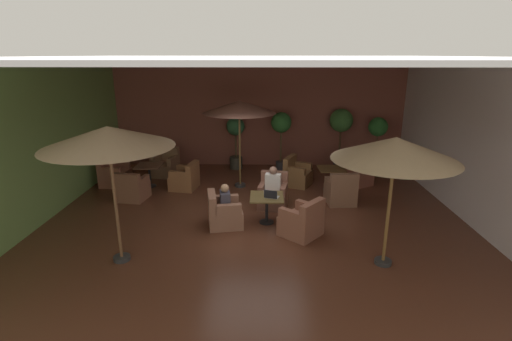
{
  "coord_description": "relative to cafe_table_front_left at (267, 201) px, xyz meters",
  "views": [
    {
      "loc": [
        0.21,
        -8.35,
        3.82
      ],
      "look_at": [
        0.0,
        0.5,
        1.12
      ],
      "focal_mm": 26.73,
      "sensor_mm": 36.0,
      "label": 1
    }
  ],
  "objects": [
    {
      "name": "wall_back_brick",
      "position": [
        -0.26,
        4.99,
        1.32
      ],
      "size": [
        10.15,
        0.08,
        3.72
      ],
      "primitive_type": "cube",
      "color": "brown",
      "rests_on": "ground_plane"
    },
    {
      "name": "patio_umbrella_near_wall",
      "position": [
        -2.81,
        -1.79,
        1.88
      ],
      "size": [
        2.32,
        2.32,
        2.63
      ],
      "color": "#2D2D2D",
      "rests_on": "ground_plane"
    },
    {
      "name": "open_laptop",
      "position": [
        0.1,
        -0.1,
        0.17
      ],
      "size": [
        0.36,
        0.31,
        0.2
      ],
      "color": "#9EA0A5",
      "rests_on": "cafe_table_front_left"
    },
    {
      "name": "armchair_front_left_south",
      "position": [
        0.17,
        1.0,
        -0.22
      ],
      "size": [
        0.81,
        0.83,
        0.89
      ],
      "color": "brown",
      "rests_on": "ground_plane"
    },
    {
      "name": "patio_umbrella_center_beige",
      "position": [
        2.21,
        -1.81,
        1.7
      ],
      "size": [
        2.21,
        2.21,
        2.46
      ],
      "color": "#2D2D2D",
      "rests_on": "ground_plane"
    },
    {
      "name": "patron_blue_shirt",
      "position": [
        -0.96,
        -0.18,
        0.13
      ],
      "size": [
        0.28,
        0.41,
        0.61
      ],
      "color": "#3A3743",
      "rests_on": "ground_plane"
    },
    {
      "name": "armchair_mid_center_north",
      "position": [
        0.93,
        2.76,
        -0.22
      ],
      "size": [
        0.97,
        1.02,
        0.87
      ],
      "color": "brown",
      "rests_on": "ground_plane"
    },
    {
      "name": "ground_plane",
      "position": [
        -0.26,
        0.06,
        -0.55
      ],
      "size": [
        10.15,
        9.94,
        0.02
      ],
      "primitive_type": "cube",
      "color": "#593020"
    },
    {
      "name": "potted_tree_left_corner",
      "position": [
        2.52,
        4.52,
        0.98
      ],
      "size": [
        0.78,
        0.78,
        2.08
      ],
      "color": "#332D2E",
      "rests_on": "ground_plane"
    },
    {
      "name": "cafe_table_front_right",
      "position": [
        -3.51,
        2.51,
        -0.0
      ],
      "size": [
        0.76,
        0.76,
        0.66
      ],
      "color": "black",
      "rests_on": "ground_plane"
    },
    {
      "name": "armchair_mid_center_south",
      "position": [
        2.78,
        2.88,
        -0.21
      ],
      "size": [
        1.03,
        1.05,
        0.89
      ],
      "color": "#93503E",
      "rests_on": "ground_plane"
    },
    {
      "name": "armchair_front_right_west",
      "position": [
        -4.63,
        2.61,
        -0.22
      ],
      "size": [
        0.8,
        0.85,
        0.86
      ],
      "color": "brown",
      "rests_on": "ground_plane"
    },
    {
      "name": "potted_tree_right_corner",
      "position": [
        3.67,
        4.19,
        0.81
      ],
      "size": [
        0.63,
        0.63,
        1.85
      ],
      "color": "#A2664F",
      "rests_on": "ground_plane"
    },
    {
      "name": "potted_tree_mid_left",
      "position": [
        0.48,
        4.18,
        0.97
      ],
      "size": [
        0.67,
        0.67,
        2.01
      ],
      "color": "#383337",
      "rests_on": "ground_plane"
    },
    {
      "name": "cafe_table_mid_center",
      "position": [
        1.89,
        2.33,
        -0.04
      ],
      "size": [
        0.78,
        0.78,
        0.66
      ],
      "color": "black",
      "rests_on": "ground_plane"
    },
    {
      "name": "wall_right_plain",
      "position": [
        4.77,
        0.06,
        1.32
      ],
      "size": [
        0.08,
        9.94,
        3.72
      ],
      "primitive_type": "cube",
      "color": "silver",
      "rests_on": "ground_plane"
    },
    {
      "name": "iced_drink_cup",
      "position": [
        -0.03,
        0.12,
        0.18
      ],
      "size": [
        0.08,
        0.08,
        0.11
      ],
      "primitive_type": "cylinder",
      "color": "silver",
      "rests_on": "cafe_table_front_left"
    },
    {
      "name": "ceiling_slab",
      "position": [
        -0.26,
        0.06,
        3.21
      ],
      "size": [
        10.15,
        9.94,
        0.06
      ],
      "primitive_type": "cube",
      "color": "silver",
      "rests_on": "wall_back_brick"
    },
    {
      "name": "patron_by_window",
      "position": [
        0.16,
        0.96,
        0.19
      ],
      "size": [
        0.43,
        0.27,
        0.67
      ],
      "color": "silver",
      "rests_on": "ground_plane"
    },
    {
      "name": "armchair_front_left_east",
      "position": [
        0.77,
        -0.66,
        -0.22
      ],
      "size": [
        1.06,
        1.06,
        0.86
      ],
      "color": "#905842",
      "rests_on": "ground_plane"
    },
    {
      "name": "armchair_front_right_north",
      "position": [
        -3.67,
        1.4,
        -0.23
      ],
      "size": [
        0.83,
        0.83,
        0.82
      ],
      "color": "brown",
      "rests_on": "ground_plane"
    },
    {
      "name": "wall_left_accent",
      "position": [
        -5.3,
        0.06,
        1.32
      ],
      "size": [
        0.08,
        9.94,
        3.72
      ],
      "primitive_type": "cube",
      "color": "#71994E",
      "rests_on": "ground_plane"
    },
    {
      "name": "patio_umbrella_tall_red",
      "position": [
        -0.79,
        2.57,
        1.84
      ],
      "size": [
        2.1,
        2.1,
        2.58
      ],
      "color": "#2D2D2D",
      "rests_on": "ground_plane"
    },
    {
      "name": "armchair_front_left_north",
      "position": [
        -1.0,
        -0.18,
        -0.24
      ],
      "size": [
        0.89,
        0.87,
        0.81
      ],
      "color": "#8B5C45",
      "rests_on": "ground_plane"
    },
    {
      "name": "potted_tree_mid_right",
      "position": [
        -1.05,
        4.47,
        0.62
      ],
      "size": [
        0.62,
        0.62,
        1.8
      ],
      "color": "#3A382D",
      "rests_on": "ground_plane"
    },
    {
      "name": "armchair_front_right_east",
      "position": [
        -2.4,
        2.33,
        -0.24
      ],
      "size": [
        0.84,
        0.87,
        0.81
      ],
      "color": "brown",
      "rests_on": "ground_plane"
    },
    {
      "name": "cafe_table_front_left",
      "position": [
        0.0,
        0.0,
        0.0
      ],
      "size": [
        0.78,
        0.78,
        0.66
      ],
      "color": "black",
      "rests_on": "ground_plane"
    },
    {
      "name": "armchair_mid_center_east",
      "position": [
        1.98,
        1.28,
        -0.21
      ],
      "size": [
        0.78,
        0.85,
        0.9
      ],
      "color": "brown",
      "rests_on": "ground_plane"
    },
    {
      "name": "armchair_front_right_south",
      "position": [
        -3.3,
        3.63,
        -0.21
      ],
      "size": [
        0.85,
        0.9,
        0.9
      ],
      "color": "brown",
      "rests_on": "ground_plane"
    }
  ]
}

